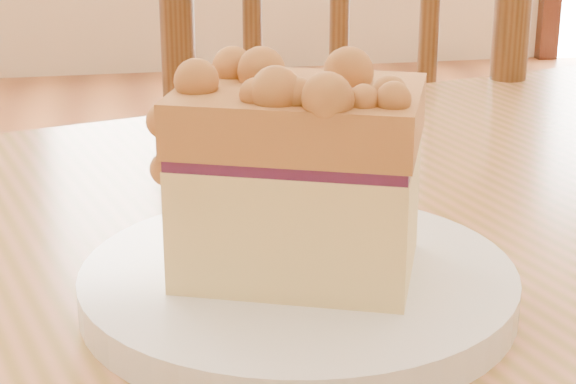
{
  "coord_description": "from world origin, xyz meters",
  "views": [
    {
      "loc": [
        -0.21,
        -0.38,
        0.98
      ],
      "look_at": [
        -0.12,
        0.11,
        0.8
      ],
      "focal_mm": 62.0,
      "sensor_mm": 36.0,
      "label": 1
    }
  ],
  "objects": [
    {
      "name": "plate",
      "position": [
        -0.12,
        0.08,
        0.76
      ],
      "size": [
        0.23,
        0.23,
        0.02
      ],
      "color": "white",
      "rests_on": "cafe_table_main"
    },
    {
      "name": "cake_slice",
      "position": [
        -0.12,
        0.08,
        0.82
      ],
      "size": [
        0.14,
        0.12,
        0.11
      ],
      "rotation": [
        0.0,
        0.0,
        -0.36
      ],
      "color": "#FFE990",
      "rests_on": "plate"
    },
    {
      "name": "cafe_chair_main",
      "position": [
        0.07,
        0.75,
        0.47
      ],
      "size": [
        0.55,
        0.55,
        0.94
      ],
      "rotation": [
        0.0,
        0.0,
        2.78
      ],
      "color": "#563417",
      "rests_on": "ground"
    }
  ]
}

